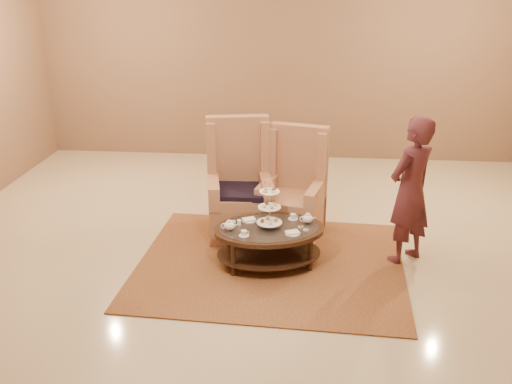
# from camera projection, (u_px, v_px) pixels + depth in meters

# --- Properties ---
(ground) EXTENTS (8.00, 8.00, 0.00)m
(ground) POSITION_uv_depth(u_px,v_px,m) (260.00, 266.00, 6.27)
(ground) COLOR beige
(ground) RESTS_ON ground
(ceiling) EXTENTS (8.00, 8.00, 0.02)m
(ceiling) POSITION_uv_depth(u_px,v_px,m) (260.00, 266.00, 6.27)
(ceiling) COLOR beige
(ceiling) RESTS_ON ground
(wall_back) EXTENTS (8.00, 0.04, 3.50)m
(wall_back) POSITION_uv_depth(u_px,v_px,m) (280.00, 54.00, 9.34)
(wall_back) COLOR #88654A
(wall_back) RESTS_ON ground
(rug) EXTENTS (3.01, 2.55, 0.02)m
(rug) POSITION_uv_depth(u_px,v_px,m) (270.00, 263.00, 6.30)
(rug) COLOR olive
(rug) RESTS_ON ground
(tea_table) EXTENTS (1.35, 1.07, 1.00)m
(tea_table) POSITION_uv_depth(u_px,v_px,m) (269.00, 234.00, 6.17)
(tea_table) COLOR black
(tea_table) RESTS_ON ground
(armchair_left) EXTENTS (0.88, 0.91, 1.40)m
(armchair_left) POSITION_uv_depth(u_px,v_px,m) (239.00, 195.00, 6.96)
(armchair_left) COLOR tan
(armchair_left) RESTS_ON ground
(armchair_right) EXTENTS (0.86, 0.88, 1.32)m
(armchair_right) POSITION_uv_depth(u_px,v_px,m) (294.00, 199.00, 6.93)
(armchair_right) COLOR tan
(armchair_right) RESTS_ON ground
(person) EXTENTS (0.71, 0.70, 1.65)m
(person) POSITION_uv_depth(u_px,v_px,m) (410.00, 191.00, 6.11)
(person) COLOR #512228
(person) RESTS_ON ground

